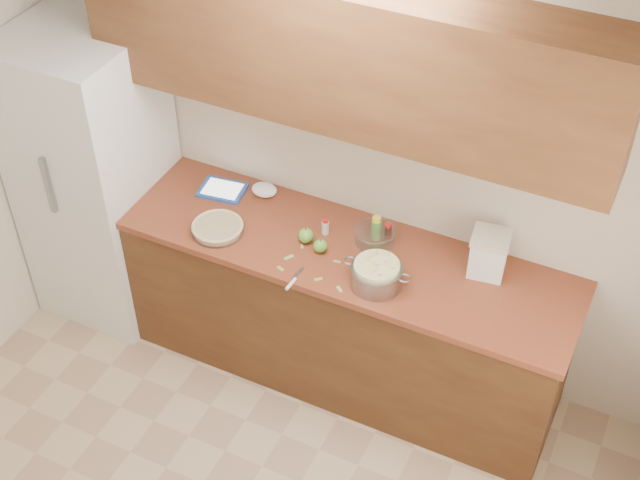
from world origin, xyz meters
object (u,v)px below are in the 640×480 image
at_px(pie, 218,228).
at_px(flour_canister, 489,253).
at_px(colander, 376,274).
at_px(tablet, 222,190).

relative_size(pie, flour_canister, 1.23).
height_order(colander, flour_canister, flour_canister).
height_order(pie, flour_canister, flour_canister).
distance_m(pie, tablet, 0.34).
relative_size(pie, tablet, 1.04).
height_order(pie, tablet, pie).
distance_m(pie, flour_canister, 1.40).
bearing_deg(tablet, flour_canister, -7.17).
height_order(flour_canister, tablet, flour_canister).
bearing_deg(flour_canister, tablet, -179.32).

